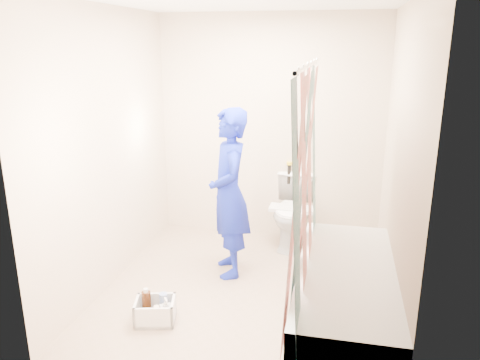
% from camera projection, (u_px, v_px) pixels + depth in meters
% --- Properties ---
extents(floor, '(2.60, 2.60, 0.00)m').
position_uv_depth(floor, '(245.00, 289.00, 4.12)').
color(floor, gray).
rests_on(floor, ground).
extents(wall_back, '(2.40, 0.02, 2.40)m').
position_uv_depth(wall_back, '(270.00, 129.00, 5.01)').
color(wall_back, beige).
rests_on(wall_back, ground).
extents(wall_front, '(2.40, 0.02, 2.40)m').
position_uv_depth(wall_front, '(197.00, 211.00, 2.57)').
color(wall_front, beige).
rests_on(wall_front, ground).
extents(wall_left, '(0.02, 2.60, 2.40)m').
position_uv_depth(wall_left, '(109.00, 150.00, 4.03)').
color(wall_left, beige).
rests_on(wall_left, ground).
extents(wall_right, '(0.02, 2.60, 2.40)m').
position_uv_depth(wall_right, '(400.00, 165.00, 3.54)').
color(wall_right, beige).
rests_on(wall_right, ground).
extents(bathtub, '(0.70, 1.75, 0.50)m').
position_uv_depth(bathtub, '(345.00, 298.00, 3.48)').
color(bathtub, white).
rests_on(bathtub, ground).
extents(curtain_rod, '(0.02, 1.90, 0.02)m').
position_uv_depth(curtain_rod, '(310.00, 65.00, 3.07)').
color(curtain_rod, silver).
rests_on(curtain_rod, wall_back).
extents(shower_curtain, '(0.06, 1.75, 1.80)m').
position_uv_depth(shower_curtain, '(304.00, 199.00, 3.33)').
color(shower_curtain, white).
rests_on(shower_curtain, curtain_rod).
extents(toilet, '(0.43, 0.74, 0.75)m').
position_uv_depth(toilet, '(293.00, 211.00, 4.97)').
color(toilet, white).
rests_on(toilet, ground).
extents(tank_lid, '(0.46, 0.21, 0.04)m').
position_uv_depth(tank_lid, '(292.00, 209.00, 4.84)').
color(tank_lid, white).
rests_on(tank_lid, toilet).
extents(tank_internals, '(0.18, 0.06, 0.25)m').
position_uv_depth(tank_internals, '(292.00, 172.00, 5.06)').
color(tank_internals, black).
rests_on(tank_internals, toilet).
extents(plumber, '(0.56, 0.67, 1.55)m').
position_uv_depth(plumber, '(229.00, 194.00, 4.23)').
color(plumber, '#1126AA').
rests_on(plumber, ground).
extents(cleaning_caddy, '(0.35, 0.31, 0.23)m').
position_uv_depth(cleaning_caddy, '(156.00, 312.00, 3.63)').
color(cleaning_caddy, silver).
rests_on(cleaning_caddy, ground).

